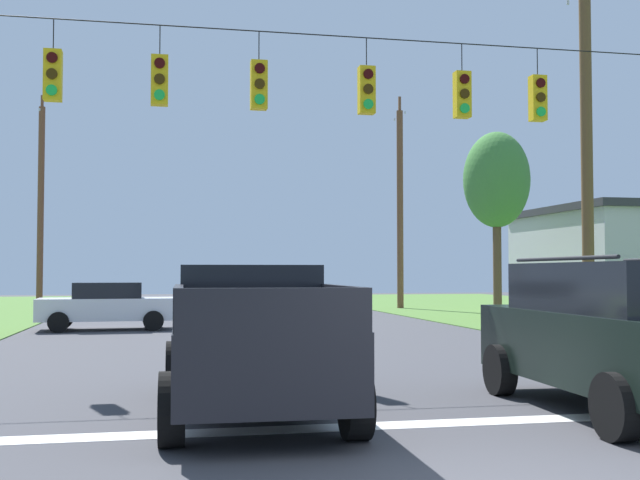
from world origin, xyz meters
TOP-DOWN VIEW (x-y plane):
  - stop_bar_stripe at (0.00, 3.33)m, footprint 13.48×0.45m
  - lane_dash_0 at (0.00, 9.33)m, footprint 2.50×0.15m
  - lane_dash_1 at (0.00, 15.79)m, footprint 2.50×0.15m
  - lane_dash_2 at (0.00, 22.71)m, footprint 2.50×0.15m
  - overhead_signal_span at (-0.16, 9.06)m, footprint 16.29×0.31m
  - pickup_truck at (-1.60, 4.57)m, footprint 2.38×5.44m
  - suv_black at (3.17, 3.53)m, footprint 2.35×4.86m
  - distant_car_crossing_white at (-4.54, 20.00)m, footprint 4.38×2.18m
  - utility_pole_mid_right at (9.03, 14.23)m, footprint 0.33×1.95m
  - utility_pole_far_right at (9.00, 32.00)m, footprint 0.33×1.88m
  - utility_pole_far_left at (-8.40, 31.75)m, footprint 0.29×1.59m
  - tree_roadside_right at (9.74, 21.94)m, footprint 2.54×2.54m

SIDE VIEW (x-z plane):
  - stop_bar_stripe at x=0.00m, z-range 0.00..0.01m
  - lane_dash_0 at x=0.00m, z-range 0.00..0.01m
  - lane_dash_1 at x=0.00m, z-range 0.00..0.01m
  - lane_dash_2 at x=0.00m, z-range 0.00..0.01m
  - distant_car_crossing_white at x=-4.54m, z-range 0.03..1.55m
  - pickup_truck at x=-1.60m, z-range -0.01..1.94m
  - suv_black at x=3.17m, z-range 0.03..2.09m
  - overhead_signal_span at x=-0.16m, z-range 0.51..7.75m
  - utility_pole_far_left at x=-8.40m, z-range -0.12..9.96m
  - utility_pole_far_right at x=9.00m, z-range -0.22..10.62m
  - utility_pole_mid_right at x=9.03m, z-range -0.24..10.73m
  - tree_roadside_right at x=9.74m, z-range 1.72..8.97m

